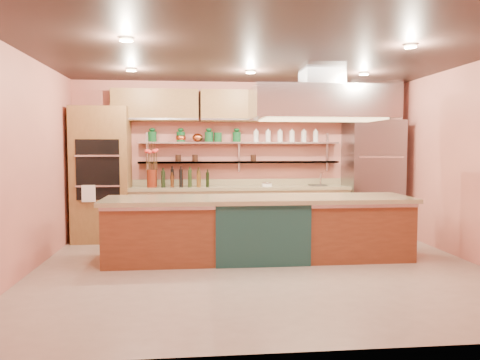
{
  "coord_description": "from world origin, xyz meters",
  "views": [
    {
      "loc": [
        -0.9,
        -6.02,
        1.62
      ],
      "look_at": [
        -0.18,
        1.0,
        1.12
      ],
      "focal_mm": 35.0,
      "sensor_mm": 36.0,
      "label": 1
    }
  ],
  "objects": [
    {
      "name": "copper_kettle",
      "position": [
        -0.8,
        2.37,
        1.79
      ],
      "size": [
        0.2,
        0.2,
        0.15
      ],
      "primitive_type": "ellipsoid",
      "rotation": [
        0.0,
        0.0,
        -0.04
      ],
      "color": "#C6592D",
      "rests_on": "wall_shelf_upper"
    },
    {
      "name": "bar_faucet",
      "position": [
        1.42,
        2.25,
        1.04
      ],
      "size": [
        0.03,
        0.03,
        0.23
      ],
      "primitive_type": "cylinder",
      "rotation": [
        0.0,
        0.0,
        0.12
      ],
      "color": "white",
      "rests_on": "back_counter"
    },
    {
      "name": "oil_bottle_cluster",
      "position": [
        -1.02,
        2.15,
        1.07
      ],
      "size": [
        0.92,
        0.44,
        0.28
      ],
      "primitive_type": "cube",
      "rotation": [
        0.0,
        0.0,
        -0.22
      ],
      "color": "black",
      "rests_on": "back_counter"
    },
    {
      "name": "wall_shelf_upper",
      "position": [
        -0.05,
        2.37,
        1.7
      ],
      "size": [
        3.6,
        0.26,
        0.03
      ],
      "primitive_type": "cube",
      "color": "#B8BBC0",
      "rests_on": "wall_back"
    },
    {
      "name": "back_counter",
      "position": [
        -0.05,
        2.2,
        0.47
      ],
      "size": [
        3.84,
        0.64,
        0.93
      ],
      "primitive_type": "cube",
      "color": "tan",
      "rests_on": "floor"
    },
    {
      "name": "floor",
      "position": [
        0.0,
        0.0,
        -0.01
      ],
      "size": [
        6.0,
        5.0,
        0.02
      ],
      "primitive_type": "cube",
      "color": "gray",
      "rests_on": "ground"
    },
    {
      "name": "kitchen_scale",
      "position": [
        0.41,
        2.15,
        0.98
      ],
      "size": [
        0.2,
        0.18,
        0.09
      ],
      "primitive_type": "cube",
      "rotation": [
        0.0,
        0.0,
        -0.42
      ],
      "color": "silver",
      "rests_on": "back_counter"
    },
    {
      "name": "ceiling_downlights",
      "position": [
        0.0,
        0.2,
        2.77
      ],
      "size": [
        4.0,
        2.8,
        0.02
      ],
      "primitive_type": "cube",
      "color": "#FFE5A5",
      "rests_on": "ceiling"
    },
    {
      "name": "wall_left",
      "position": [
        -3.0,
        0.0,
        1.4
      ],
      "size": [
        0.04,
        5.0,
        2.8
      ],
      "primitive_type": "cube",
      "color": "#CB7160",
      "rests_on": "floor"
    },
    {
      "name": "wall_right",
      "position": [
        3.0,
        0.0,
        1.4
      ],
      "size": [
        0.04,
        5.0,
        2.8
      ],
      "primitive_type": "cube",
      "color": "#CB7160",
      "rests_on": "floor"
    },
    {
      "name": "flower_vase",
      "position": [
        -1.6,
        2.15,
        1.08
      ],
      "size": [
        0.2,
        0.2,
        0.3
      ],
      "primitive_type": "cylinder",
      "rotation": [
        0.0,
        0.0,
        0.22
      ],
      "color": "#631E0E",
      "rests_on": "back_counter"
    },
    {
      "name": "wall_back",
      "position": [
        0.0,
        2.5,
        1.4
      ],
      "size": [
        6.0,
        0.04,
        2.8
      ],
      "primitive_type": "cube",
      "color": "#CB7160",
      "rests_on": "floor"
    },
    {
      "name": "wall_shelf_lower",
      "position": [
        -0.05,
        2.37,
        1.35
      ],
      "size": [
        3.6,
        0.26,
        0.03
      ],
      "primitive_type": "cube",
      "color": "#B8BBC0",
      "rests_on": "wall_back"
    },
    {
      "name": "ceiling",
      "position": [
        0.0,
        0.0,
        2.8
      ],
      "size": [
        6.0,
        5.0,
        0.02
      ],
      "primitive_type": "cube",
      "color": "black",
      "rests_on": "wall_back"
    },
    {
      "name": "range_hood",
      "position": [
        0.95,
        0.6,
        2.25
      ],
      "size": [
        2.0,
        1.0,
        0.45
      ],
      "primitive_type": "cube",
      "color": "#B8BBC0",
      "rests_on": "ceiling"
    },
    {
      "name": "island",
      "position": [
        0.05,
        0.6,
        0.45
      ],
      "size": [
        4.32,
        0.95,
        0.9
      ],
      "primitive_type": "cube",
      "rotation": [
        0.0,
        0.0,
        -0.0
      ],
      "color": "brown",
      "rests_on": "floor"
    },
    {
      "name": "oven_stack",
      "position": [
        -2.45,
        2.18,
        1.15
      ],
      "size": [
        0.95,
        0.64,
        2.3
      ],
      "primitive_type": "cube",
      "color": "brown",
      "rests_on": "floor"
    },
    {
      "name": "green_canister",
      "position": [
        -0.44,
        2.37,
        1.8
      ],
      "size": [
        0.15,
        0.15,
        0.17
      ],
      "primitive_type": "cylinder",
      "rotation": [
        0.0,
        0.0,
        0.08
      ],
      "color": "#0E421D",
      "rests_on": "wall_shelf_upper"
    },
    {
      "name": "wall_front",
      "position": [
        0.0,
        -2.5,
        1.4
      ],
      "size": [
        6.0,
        0.04,
        2.8
      ],
      "primitive_type": "cube",
      "color": "#CB7160",
      "rests_on": "floor"
    },
    {
      "name": "refrigerator",
      "position": [
        2.35,
        2.14,
        1.05
      ],
      "size": [
        0.95,
        0.72,
        2.1
      ],
      "primitive_type": "cube",
      "color": "slate",
      "rests_on": "floor"
    },
    {
      "name": "upper_cabinets",
      "position": [
        0.0,
        2.32,
        2.35
      ],
      "size": [
        4.6,
        0.36,
        0.55
      ],
      "primitive_type": "cube",
      "color": "brown",
      "rests_on": "wall_back"
    }
  ]
}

